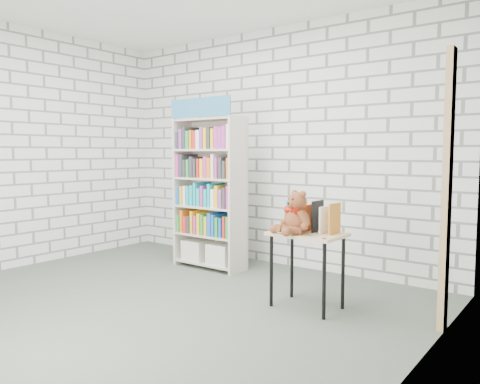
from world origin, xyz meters
The scene contains 7 objects.
ground centered at (0.00, 0.00, 0.00)m, with size 4.50×4.50×0.00m, color #465044.
room_shell centered at (0.00, 0.00, 1.78)m, with size 4.52×4.02×2.81m.
bookshelf centered at (-0.44, 1.36, 0.89)m, with size 0.87×0.34×1.94m.
display_table centered at (1.16, 0.78, 0.57)m, with size 0.62×0.44×0.66m.
table_books centered at (1.16, 0.88, 0.78)m, with size 0.43×0.20×0.25m.
teddy_bear centered at (1.09, 0.69, 0.80)m, with size 0.34×0.33×0.37m.
door_trim centered at (2.23, 0.95, 1.05)m, with size 0.05×0.12×2.10m, color tan.
Camera 1 is at (3.08, -2.72, 1.34)m, focal length 35.00 mm.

